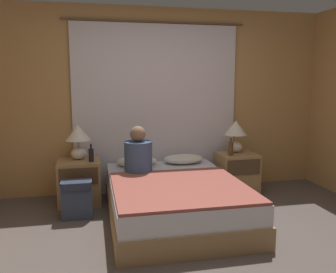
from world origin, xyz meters
TOP-DOWN VIEW (x-y plane):
  - ground_plane at (0.00, 0.00)m, footprint 16.00×16.00m
  - wall_back at (0.00, 2.01)m, footprint 4.88×0.06m
  - curtain_panel at (0.00, 1.95)m, footprint 2.44×0.02m
  - bed at (0.00, 0.89)m, footprint 1.43×2.00m
  - nightstand_left at (-1.05, 1.58)m, footprint 0.51×0.47m
  - nightstand_right at (1.05, 1.58)m, footprint 0.51×0.47m
  - lamp_left at (-1.05, 1.66)m, footprint 0.31×0.31m
  - lamp_right at (1.05, 1.66)m, footprint 0.31×0.31m
  - pillow_left at (-0.31, 1.67)m, footprint 0.53×0.36m
  - pillow_right at (0.31, 1.67)m, footprint 0.53×0.36m
  - blanket_on_bed at (0.00, 0.59)m, footprint 1.37×1.34m
  - person_left_in_bed at (-0.34, 1.30)m, footprint 0.33×0.33m
  - beer_bottle_on_left_stand at (-0.89, 1.49)m, footprint 0.06×0.06m
  - beer_bottle_on_right_stand at (0.91, 1.49)m, footprint 0.06×0.06m
  - backpack_on_floor at (-1.06, 1.11)m, footprint 0.34×0.20m

SIDE VIEW (x-z plane):
  - ground_plane at x=0.00m, z-range 0.00..0.00m
  - bed at x=0.00m, z-range 0.00..0.43m
  - backpack_on_floor at x=-1.06m, z-range 0.03..0.46m
  - nightstand_left at x=-1.05m, z-range 0.00..0.56m
  - nightstand_right at x=1.05m, z-range 0.00..0.56m
  - blanket_on_bed at x=0.00m, z-range 0.43..0.46m
  - pillow_left at x=-0.31m, z-range 0.43..0.55m
  - pillow_right at x=0.31m, z-range 0.43..0.55m
  - beer_bottle_on_left_stand at x=-0.89m, z-range 0.53..0.75m
  - beer_bottle_on_right_stand at x=0.91m, z-range 0.53..0.76m
  - person_left_in_bed at x=-0.34m, z-range 0.38..0.95m
  - lamp_left at x=-1.05m, z-range 0.61..1.06m
  - lamp_right at x=1.05m, z-range 0.61..1.06m
  - curtain_panel at x=0.00m, z-range 0.00..2.30m
  - wall_back at x=0.00m, z-range 0.00..2.50m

